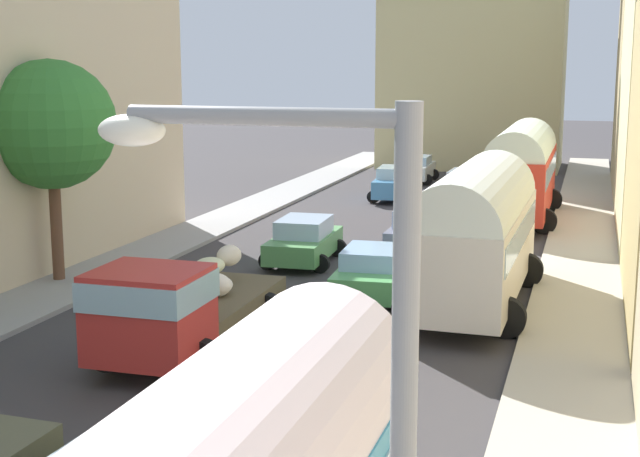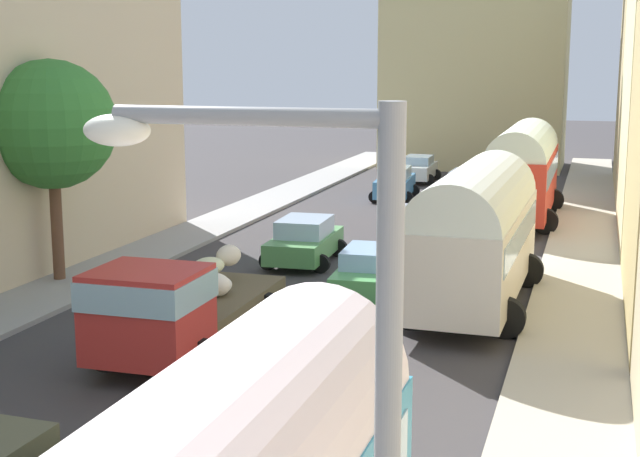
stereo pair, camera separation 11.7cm
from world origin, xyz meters
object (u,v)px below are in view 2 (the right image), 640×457
Objects in this scene: parked_bus_2 at (523,168)px; car_6 at (468,188)px; car_4 at (372,272)px; car_5 at (420,231)px; parked_bus_1 at (476,230)px; car_2 at (419,169)px; car_0 at (305,241)px; car_1 at (395,183)px; cargo_truck_1 at (175,305)px.

car_6 is at bearing 127.88° from parked_bus_2.
car_4 is 6.26m from car_5.
parked_bus_1 is 2.26× the size of car_2.
parked_bus_1 reaches higher than car_5.
car_0 is (-6.13, 3.76, -1.39)m from parked_bus_1.
parked_bus_2 reaches higher than car_6.
parked_bus_1 is at bearing -71.14° from car_1.
car_4 is (2.96, 6.56, -0.51)m from cargo_truck_1.
car_1 is 18.59m from car_4.
car_5 is (3.55, -12.03, -0.00)m from car_1.
car_6 reaches higher than car_1.
car_1 is at bearing 90.53° from car_0.
parked_bus_2 reaches higher than car_1.
car_6 is (0.27, 17.73, 0.08)m from car_4.
parked_bus_2 is at bearing 59.24° from car_0.
parked_bus_1 reaches higher than cargo_truck_1.
parked_bus_1 is at bearing -1.20° from car_4.
car_2 is at bearing 117.34° from car_6.
car_1 is 1.10× the size of car_2.
car_5 reaches higher than car_1.
car_2 is at bearing 90.73° from car_0.
car_2 is 19.12m from car_5.
parked_bus_1 reaches higher than car_6.
car_2 is (-0.14, 6.73, -0.06)m from car_1.
car_0 is at bearing -143.14° from car_5.
parked_bus_2 reaches higher than car_4.
car_6 is (3.23, 24.29, -0.43)m from cargo_truck_1.
parked_bus_1 is 19.44m from car_1.
car_0 is 4.26m from car_5.
car_2 is at bearing 90.96° from cargo_truck_1.
car_0 is at bearing -89.47° from car_1.
cargo_truck_1 reaches higher than car_6.
car_4 is 0.91× the size of car_6.
parked_bus_2 is at bearing -58.94° from car_2.
car_1 is at bearing -88.82° from car_2.
cargo_truck_1 is at bearing -106.10° from parked_bus_2.
car_6 is (3.63, -0.55, 0.01)m from car_1.
car_6 is at bearing 76.03° from car_0.
car_5 is (-2.84, -7.94, -1.44)m from parked_bus_2.
parked_bus_2 is 12.72m from car_2.
parked_bus_1 reaches higher than car_4.
car_6 is at bearing 89.60° from car_5.
parked_bus_1 is 1.28× the size of cargo_truck_1.
car_2 is 0.96× the size of car_4.
car_6 reaches higher than car_0.
cargo_truck_1 is 1.60× the size of car_1.
cargo_truck_1 is at bearing -132.12° from parked_bus_1.
cargo_truck_1 is 24.51m from car_6.
parked_bus_1 is 7.01m from car_5.
parked_bus_2 is 21.62m from cargo_truck_1.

